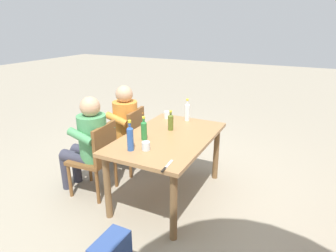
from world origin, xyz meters
TOP-DOWN VIEW (x-y plane):
  - ground_plane at (0.00, 0.00)m, footprint 24.00×24.00m
  - dining_table at (0.00, 0.00)m, footprint 1.43×0.90m
  - chair_near_right at (0.31, -0.75)m, footprint 0.47×0.47m
  - chair_near_left at (-0.33, -0.75)m, footprint 0.48×0.48m
  - person_in_white_shirt at (0.32, -0.86)m, footprint 0.47×0.61m
  - person_in_plaid_shirt at (-0.32, -0.86)m, footprint 0.47×0.61m
  - bottle_green at (0.19, -0.19)m, footprint 0.06×0.06m
  - bottle_blue at (0.49, -0.16)m, footprint 0.06×0.06m
  - bottle_olive at (-0.20, -0.06)m, footprint 0.06×0.06m
  - bottle_clear at (-0.59, -0.03)m, footprint 0.06×0.06m
  - cup_white at (-0.55, -0.29)m, footprint 0.07×0.07m
  - cup_glass at (0.42, -0.03)m, footprint 0.08×0.08m
  - table_knife at (0.65, 0.31)m, footprint 0.24×0.04m

SIDE VIEW (x-z plane):
  - ground_plane at x=0.00m, z-range 0.00..0.00m
  - chair_near_right at x=0.31m, z-range 0.05..0.92m
  - chair_near_left at x=-0.33m, z-range 0.05..0.92m
  - dining_table at x=0.00m, z-range 0.27..1.02m
  - person_in_white_shirt at x=0.32m, z-range 0.07..1.25m
  - person_in_plaid_shirt at x=-0.32m, z-range 0.07..1.25m
  - table_knife at x=0.65m, z-range 0.75..0.76m
  - cup_glass at x=0.42m, z-range 0.75..0.83m
  - cup_white at x=-0.55m, z-range 0.75..0.84m
  - bottle_olive at x=-0.20m, z-range 0.73..0.97m
  - bottle_green at x=0.19m, z-range 0.73..0.99m
  - bottle_clear at x=-0.59m, z-range 0.73..1.01m
  - bottle_blue at x=0.49m, z-range 0.73..1.04m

